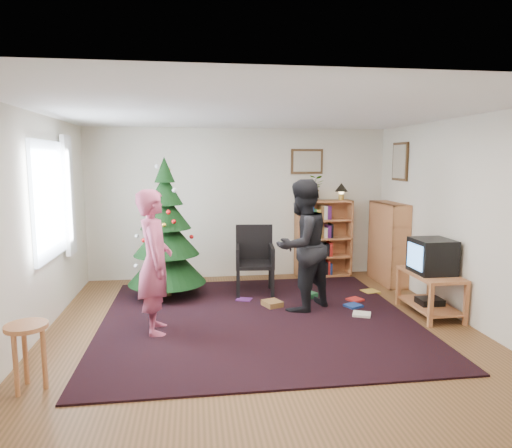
{
  "coord_description": "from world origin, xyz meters",
  "views": [
    {
      "loc": [
        -0.77,
        -5.11,
        1.97
      ],
      "look_at": [
        0.08,
        1.05,
        1.1
      ],
      "focal_mm": 32.0,
      "sensor_mm": 36.0,
      "label": 1
    }
  ],
  "objects": [
    {
      "name": "floor",
      "position": [
        0.0,
        0.0,
        0.0
      ],
      "size": [
        5.0,
        5.0,
        0.0
      ],
      "primitive_type": "plane",
      "color": "brown",
      "rests_on": "ground"
    },
    {
      "name": "ceiling",
      "position": [
        0.0,
        0.0,
        2.5
      ],
      "size": [
        5.0,
        5.0,
        0.0
      ],
      "primitive_type": "plane",
      "rotation": [
        3.14,
        0.0,
        0.0
      ],
      "color": "white",
      "rests_on": "wall_back"
    },
    {
      "name": "wall_back",
      "position": [
        0.0,
        2.5,
        1.25
      ],
      "size": [
        5.0,
        0.02,
        2.5
      ],
      "primitive_type": "cube",
      "color": "silver",
      "rests_on": "floor"
    },
    {
      "name": "wall_front",
      "position": [
        0.0,
        -2.5,
        1.25
      ],
      "size": [
        5.0,
        0.02,
        2.5
      ],
      "primitive_type": "cube",
      "color": "silver",
      "rests_on": "floor"
    },
    {
      "name": "wall_left",
      "position": [
        -2.5,
        0.0,
        1.25
      ],
      "size": [
        0.02,
        5.0,
        2.5
      ],
      "primitive_type": "cube",
      "color": "silver",
      "rests_on": "floor"
    },
    {
      "name": "wall_right",
      "position": [
        2.5,
        0.0,
        1.25
      ],
      "size": [
        0.02,
        5.0,
        2.5
      ],
      "primitive_type": "cube",
      "color": "silver",
      "rests_on": "floor"
    },
    {
      "name": "rug",
      "position": [
        0.0,
        0.3,
        0.01
      ],
      "size": [
        3.8,
        3.6,
        0.02
      ],
      "primitive_type": "cube",
      "color": "black",
      "rests_on": "floor"
    },
    {
      "name": "window_pane",
      "position": [
        -2.47,
        0.6,
        1.5
      ],
      "size": [
        0.04,
        1.2,
        1.4
      ],
      "primitive_type": "cube",
      "color": "silver",
      "rests_on": "wall_left"
    },
    {
      "name": "curtain",
      "position": [
        -2.43,
        1.3,
        1.5
      ],
      "size": [
        0.06,
        0.35,
        1.6
      ],
      "primitive_type": "cube",
      "color": "silver",
      "rests_on": "wall_left"
    },
    {
      "name": "picture_back",
      "position": [
        1.15,
        2.48,
        1.95
      ],
      "size": [
        0.55,
        0.03,
        0.42
      ],
      "color": "#4C3319",
      "rests_on": "wall_back"
    },
    {
      "name": "picture_right",
      "position": [
        2.48,
        1.75,
        1.95
      ],
      "size": [
        0.03,
        0.5,
        0.6
      ],
      "color": "#4C3319",
      "rests_on": "wall_right"
    },
    {
      "name": "christmas_tree",
      "position": [
        -1.16,
        1.43,
        0.84
      ],
      "size": [
        1.11,
        1.11,
        2.02
      ],
      "rotation": [
        0.0,
        0.0,
        -0.22
      ],
      "color": "#3F2816",
      "rests_on": "rug"
    },
    {
      "name": "bookshelf_back",
      "position": [
        1.42,
        2.34,
        0.66
      ],
      "size": [
        0.95,
        0.3,
        1.3
      ],
      "color": "#B67241",
      "rests_on": "floor"
    },
    {
      "name": "bookshelf_right",
      "position": [
        2.34,
        1.77,
        0.66
      ],
      "size": [
        0.3,
        0.95,
        1.3
      ],
      "rotation": [
        0.0,
        0.0,
        1.57
      ],
      "color": "#B67241",
      "rests_on": "floor"
    },
    {
      "name": "tv_stand",
      "position": [
        2.22,
        0.19,
        0.33
      ],
      "size": [
        0.51,
        0.92,
        0.55
      ],
      "color": "#B67241",
      "rests_on": "floor"
    },
    {
      "name": "crt_tv",
      "position": [
        2.22,
        0.19,
        0.77
      ],
      "size": [
        0.46,
        0.5,
        0.44
      ],
      "color": "black",
      "rests_on": "tv_stand"
    },
    {
      "name": "armchair",
      "position": [
        0.11,
        1.48,
        0.55
      ],
      "size": [
        0.6,
        0.6,
        1.01
      ],
      "rotation": [
        0.0,
        0.0,
        -0.1
      ],
      "color": "black",
      "rests_on": "rug"
    },
    {
      "name": "stool",
      "position": [
        -2.2,
        -1.16,
        0.46
      ],
      "size": [
        0.35,
        0.35,
        0.59
      ],
      "color": "#B67241",
      "rests_on": "floor"
    },
    {
      "name": "person_standing",
      "position": [
        -1.21,
        0.05,
        0.83
      ],
      "size": [
        0.45,
        0.64,
        1.65
      ],
      "primitive_type": "imported",
      "rotation": [
        0.0,
        0.0,
        1.67
      ],
      "color": "#B04665",
      "rests_on": "rug"
    },
    {
      "name": "person_by_chair",
      "position": [
        0.63,
        0.61,
        0.87
      ],
      "size": [
        1.06,
        1.02,
        1.73
      ],
      "primitive_type": "imported",
      "rotation": [
        0.0,
        0.0,
        3.75
      ],
      "color": "black",
      "rests_on": "rug"
    },
    {
      "name": "potted_plant",
      "position": [
        1.22,
        2.34,
        1.51
      ],
      "size": [
        0.47,
        0.44,
        0.42
      ],
      "primitive_type": "imported",
      "rotation": [
        0.0,
        0.0,
        -0.33
      ],
      "color": "gray",
      "rests_on": "bookshelf_back"
    },
    {
      "name": "table_lamp",
      "position": [
        1.72,
        2.34,
        1.5
      ],
      "size": [
        0.22,
        0.22,
        0.29
      ],
      "color": "#A57F33",
      "rests_on": "bookshelf_back"
    },
    {
      "name": "floor_clutter",
      "position": [
        1.0,
        0.81,
        0.04
      ],
      "size": [
        2.12,
        1.2,
        0.08
      ],
      "color": "#A51E19",
      "rests_on": "rug"
    }
  ]
}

